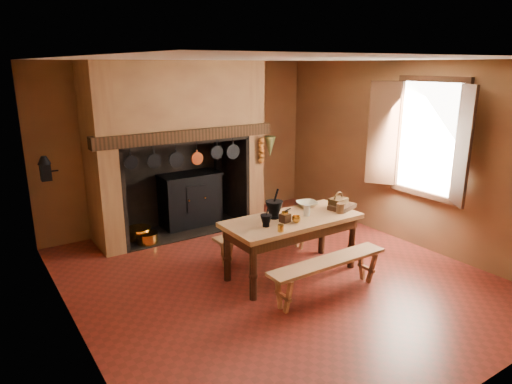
# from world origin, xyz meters

# --- Properties ---
(floor) EXTENTS (5.50, 5.50, 0.00)m
(floor) POSITION_xyz_m (0.00, 0.00, 0.00)
(floor) COLOR maroon
(floor) RESTS_ON ground
(ceiling) EXTENTS (5.50, 5.50, 0.00)m
(ceiling) POSITION_xyz_m (0.00, 0.00, 2.80)
(ceiling) COLOR silver
(ceiling) RESTS_ON back_wall
(back_wall) EXTENTS (5.00, 0.02, 2.80)m
(back_wall) POSITION_xyz_m (0.00, 2.75, 1.40)
(back_wall) COLOR olive
(back_wall) RESTS_ON floor
(wall_left) EXTENTS (0.02, 5.50, 2.80)m
(wall_left) POSITION_xyz_m (-2.50, 0.00, 1.40)
(wall_left) COLOR olive
(wall_left) RESTS_ON floor
(wall_right) EXTENTS (0.02, 5.50, 2.80)m
(wall_right) POSITION_xyz_m (2.50, 0.00, 1.40)
(wall_right) COLOR olive
(wall_right) RESTS_ON floor
(wall_front) EXTENTS (5.00, 0.02, 2.80)m
(wall_front) POSITION_xyz_m (0.00, -2.75, 1.40)
(wall_front) COLOR olive
(wall_front) RESTS_ON floor
(chimney_breast) EXTENTS (2.95, 0.96, 2.80)m
(chimney_breast) POSITION_xyz_m (-0.30, 2.31, 1.81)
(chimney_breast) COLOR olive
(chimney_breast) RESTS_ON floor
(iron_range) EXTENTS (1.12, 0.55, 1.60)m
(iron_range) POSITION_xyz_m (-0.04, 2.45, 0.48)
(iron_range) COLOR black
(iron_range) RESTS_ON floor
(hearth_pans) EXTENTS (0.51, 0.62, 0.20)m
(hearth_pans) POSITION_xyz_m (-1.05, 2.22, 0.09)
(hearth_pans) COLOR gold
(hearth_pans) RESTS_ON floor
(hanging_pans) EXTENTS (1.92, 0.29, 0.27)m
(hanging_pans) POSITION_xyz_m (-0.34, 1.81, 1.36)
(hanging_pans) COLOR black
(hanging_pans) RESTS_ON chimney_breast
(onion_string) EXTENTS (0.12, 0.10, 0.46)m
(onion_string) POSITION_xyz_m (1.00, 1.79, 1.33)
(onion_string) COLOR #994E1C
(onion_string) RESTS_ON chimney_breast
(herb_bunch) EXTENTS (0.20, 0.20, 0.35)m
(herb_bunch) POSITION_xyz_m (1.18, 1.79, 1.38)
(herb_bunch) COLOR brown
(herb_bunch) RESTS_ON chimney_breast
(window) EXTENTS (0.39, 1.75, 1.76)m
(window) POSITION_xyz_m (2.35, -0.40, 1.70)
(window) COLOR white
(window) RESTS_ON wall_right
(wall_coffee_mill) EXTENTS (0.23, 0.16, 0.31)m
(wall_coffee_mill) POSITION_xyz_m (-2.42, 1.55, 1.52)
(wall_coffee_mill) COLOR black
(wall_coffee_mill) RESTS_ON wall_left
(work_table) EXTENTS (1.84, 0.82, 0.80)m
(work_table) POSITION_xyz_m (0.24, -0.05, 0.67)
(work_table) COLOR tan
(work_table) RESTS_ON floor
(bench_front) EXTENTS (1.66, 0.29, 0.47)m
(bench_front) POSITION_xyz_m (0.24, -0.77, 0.35)
(bench_front) COLOR tan
(bench_front) RESTS_ON floor
(bench_back) EXTENTS (1.59, 0.28, 0.45)m
(bench_back) POSITION_xyz_m (0.24, 0.58, 0.33)
(bench_back) COLOR tan
(bench_back) RESTS_ON floor
(mortar_large) EXTENTS (0.23, 0.23, 0.39)m
(mortar_large) POSITION_xyz_m (0.03, 0.08, 0.93)
(mortar_large) COLOR black
(mortar_large) RESTS_ON work_table
(mortar_small) EXTENTS (0.15, 0.15, 0.25)m
(mortar_small) POSITION_xyz_m (-0.24, -0.13, 0.88)
(mortar_small) COLOR black
(mortar_small) RESTS_ON work_table
(coffee_grinder) EXTENTS (0.16, 0.13, 0.17)m
(coffee_grinder) POSITION_xyz_m (0.06, -0.12, 0.86)
(coffee_grinder) COLOR #3C1F13
(coffee_grinder) RESTS_ON work_table
(brass_mug_a) EXTENTS (0.09, 0.09, 0.08)m
(brass_mug_a) POSITION_xyz_m (-0.19, -0.37, 0.84)
(brass_mug_a) COLOR gold
(brass_mug_a) RESTS_ON work_table
(brass_mug_b) EXTENTS (0.09, 0.09, 0.09)m
(brass_mug_b) POSITION_xyz_m (0.16, 0.23, 0.84)
(brass_mug_b) COLOR gold
(brass_mug_b) RESTS_ON work_table
(mixing_bowl) EXTENTS (0.35, 0.35, 0.07)m
(mixing_bowl) POSITION_xyz_m (0.71, 0.22, 0.83)
(mixing_bowl) COLOR beige
(mixing_bowl) RESTS_ON work_table
(stoneware_crock) EXTENTS (0.13, 0.13, 0.14)m
(stoneware_crock) POSITION_xyz_m (0.90, -0.25, 0.86)
(stoneware_crock) COLOR brown
(stoneware_crock) RESTS_ON work_table
(glass_jar) EXTENTS (0.10, 0.10, 0.15)m
(glass_jar) POSITION_xyz_m (0.45, -0.09, 0.87)
(glass_jar) COLOR beige
(glass_jar) RESTS_ON work_table
(wicker_basket) EXTENTS (0.28, 0.23, 0.24)m
(wicker_basket) POSITION_xyz_m (1.04, -0.06, 0.87)
(wicker_basket) COLOR #452B14
(wicker_basket) RESTS_ON work_table
(wooden_tray) EXTENTS (0.43, 0.36, 0.06)m
(wooden_tray) POSITION_xyz_m (1.05, -0.13, 0.83)
(wooden_tray) COLOR #3C1F13
(wooden_tray) RESTS_ON work_table
(brass_cup) EXTENTS (0.12, 0.12, 0.09)m
(brass_cup) POSITION_xyz_m (0.17, -0.22, 0.84)
(brass_cup) COLOR gold
(brass_cup) RESTS_ON work_table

